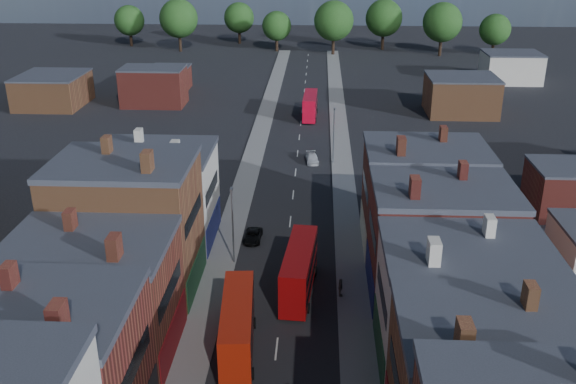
# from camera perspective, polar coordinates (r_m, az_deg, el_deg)

# --- Properties ---
(pavement_west) EXTENTS (3.00, 200.00, 0.12)m
(pavement_west) POSITION_cam_1_polar(r_m,az_deg,el_deg) (83.14, -3.96, 0.40)
(pavement_west) COLOR gray
(pavement_west) RESTS_ON ground
(pavement_east) EXTENTS (3.00, 200.00, 0.12)m
(pavement_east) POSITION_cam_1_polar(r_m,az_deg,el_deg) (82.67, 5.02, 0.23)
(pavement_east) COLOR gray
(pavement_east) RESTS_ON ground
(lamp_post_2) EXTENTS (0.25, 0.70, 8.12)m
(lamp_post_2) POSITION_cam_1_polar(r_m,az_deg,el_deg) (62.94, -4.95, -2.53)
(lamp_post_2) COLOR slate
(lamp_post_2) RESTS_ON ground
(lamp_post_3) EXTENTS (0.25, 0.70, 8.12)m
(lamp_post_3) POSITION_cam_1_polar(r_m,az_deg,el_deg) (90.49, 4.09, 5.37)
(lamp_post_3) COLOR slate
(lamp_post_3) RESTS_ON ground
(bus_0) EXTENTS (3.21, 10.46, 4.45)m
(bus_0) POSITION_cam_1_polar(r_m,az_deg,el_deg) (51.23, -4.51, -11.83)
(bus_0) COLOR red
(bus_0) RESTS_ON ground
(bus_1) EXTENTS (3.27, 10.47, 4.45)m
(bus_1) POSITION_cam_1_polar(r_m,az_deg,el_deg) (58.76, 1.00, -6.90)
(bus_1) COLOR #9D090A
(bus_1) RESTS_ON ground
(bus_2) EXTENTS (2.68, 9.77, 4.19)m
(bus_2) POSITION_cam_1_polar(r_m,az_deg,el_deg) (113.82, 1.97, 7.71)
(bus_2) COLOR #BA081F
(bus_2) RESTS_ON ground
(car_2) EXTENTS (1.91, 3.91, 1.07)m
(car_2) POSITION_cam_1_polar(r_m,az_deg,el_deg) (69.13, -3.14, -3.92)
(car_2) COLOR black
(car_2) RESTS_ON ground
(car_3) EXTENTS (2.10, 4.22, 1.18)m
(car_3) POSITION_cam_1_polar(r_m,az_deg,el_deg) (92.02, 2.15, 3.00)
(car_3) COLOR silver
(car_3) RESTS_ON ground
(ped_3) EXTENTS (0.54, 1.07, 1.78)m
(ped_3) POSITION_cam_1_polar(r_m,az_deg,el_deg) (58.92, 4.69, -8.46)
(ped_3) COLOR #5B574E
(ped_3) RESTS_ON pavement_east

